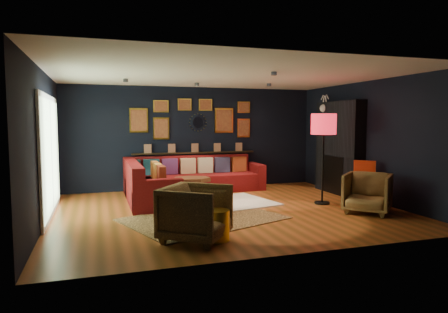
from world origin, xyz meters
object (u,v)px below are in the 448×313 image
object	(u,v)px
armchair_right	(367,191)
dog	(201,203)
coffee_table	(192,181)
pouf	(185,199)
sectional	(178,182)
armchair_left	(196,210)
floor_lamp	(324,128)
gold_stool	(217,225)
orange_chair	(364,179)

from	to	relation	value
armchair_right	dog	distance (m)	3.14
coffee_table	armchair_right	size ratio (longest dim) A/B	1.18
pouf	armchair_right	size ratio (longest dim) A/B	0.60
sectional	pouf	distance (m)	1.49
armchair_left	coffee_table	bearing A→B (deg)	25.39
pouf	dog	world-z (taller)	dog
pouf	floor_lamp	world-z (taller)	floor_lamp
sectional	gold_stool	world-z (taller)	sectional
orange_chair	gold_stool	bearing A→B (deg)	-115.86
armchair_left	floor_lamp	world-z (taller)	floor_lamp
gold_stool	coffee_table	bearing A→B (deg)	83.48
gold_stool	floor_lamp	xyz separation A→B (m)	(2.84, 1.81, 1.37)
sectional	floor_lamp	size ratio (longest dim) A/B	1.81
orange_chair	coffee_table	bearing A→B (deg)	-167.43
coffee_table	gold_stool	world-z (taller)	coffee_table
coffee_table	armchair_left	world-z (taller)	armchair_left
orange_chair	sectional	bearing A→B (deg)	-170.90
coffee_table	orange_chair	xyz separation A→B (m)	(3.19, -1.83, 0.16)
coffee_table	orange_chair	world-z (taller)	orange_chair
pouf	gold_stool	xyz separation A→B (m)	(0.02, -2.19, 0.03)
orange_chair	dog	xyz separation A→B (m)	(-3.37, 0.24, -0.33)
gold_stool	orange_chair	xyz separation A→B (m)	(3.56, 1.42, 0.32)
armchair_left	floor_lamp	distance (m)	3.76
armchair_left	armchair_right	size ratio (longest dim) A/B	1.08
armchair_left	armchair_right	xyz separation A→B (m)	(3.51, 0.75, -0.03)
floor_lamp	dog	xyz separation A→B (m)	(-2.65, -0.15, -1.39)
floor_lamp	sectional	bearing A→B (deg)	145.39
sectional	orange_chair	xyz separation A→B (m)	(3.42, -2.25, 0.22)
pouf	dog	bearing A→B (deg)	-69.02
orange_chair	dog	world-z (taller)	orange_chair
sectional	armchair_right	xyz separation A→B (m)	(3.06, -2.84, 0.09)
sectional	gold_stool	size ratio (longest dim) A/B	7.64
sectional	coffee_table	size ratio (longest dim) A/B	3.50
coffee_table	gold_stool	size ratio (longest dim) A/B	2.18
orange_chair	floor_lamp	xyz separation A→B (m)	(-0.72, 0.39, 1.05)
floor_lamp	gold_stool	bearing A→B (deg)	-147.50
sectional	armchair_right	size ratio (longest dim) A/B	4.12
armchair_left	orange_chair	distance (m)	4.08
armchair_right	dog	size ratio (longest dim) A/B	0.67
coffee_table	pouf	size ratio (longest dim) A/B	1.98
pouf	gold_stool	world-z (taller)	gold_stool
coffee_table	dog	world-z (taller)	coffee_table
sectional	dog	bearing A→B (deg)	-88.71
sectional	pouf	world-z (taller)	sectional
sectional	coffee_table	world-z (taller)	sectional
armchair_left	armchair_right	world-z (taller)	armchair_left
pouf	armchair_right	distance (m)	3.51
coffee_table	armchair_right	bearing A→B (deg)	-40.46
coffee_table	armchair_left	xyz separation A→B (m)	(-0.67, -3.17, 0.07)
gold_stool	orange_chair	distance (m)	3.85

